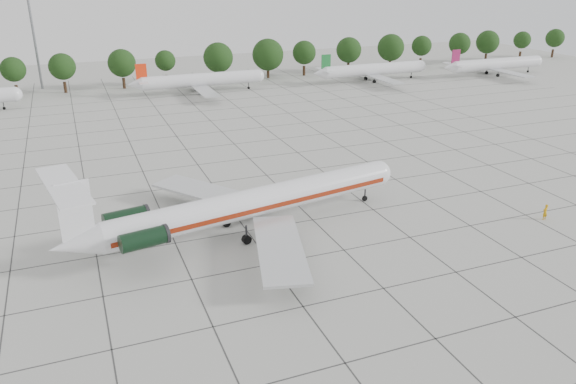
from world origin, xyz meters
name	(u,v)px	position (x,y,z in m)	size (l,w,h in m)	color
ground	(313,220)	(0.00, 0.00, 0.00)	(260.00, 260.00, 0.00)	#AFAFA7
apron_joints	(269,178)	(0.00, 15.00, 0.01)	(170.00, 170.00, 0.02)	#383838
main_airliner	(240,205)	(-8.81, -0.32, 3.35)	(40.16, 31.34, 9.50)	silver
ground_crew	(545,212)	(25.07, -9.74, 0.95)	(0.69, 0.45, 1.90)	#CD900C
bg_airliner_c	(201,80)	(4.41, 73.48, 2.91)	(28.24, 27.20, 7.40)	silver
bg_airliner_d	(373,70)	(48.12, 71.01, 2.91)	(28.24, 27.20, 7.40)	silver
bg_airliner_e	(496,64)	(82.70, 66.38, 2.91)	(28.24, 27.20, 7.40)	silver
tree_line	(122,63)	(-11.68, 85.00, 5.98)	(249.86, 8.44, 10.22)	#332114
floodlight_mast	(32,27)	(-30.00, 92.00, 14.28)	(1.60, 1.60, 25.45)	slate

